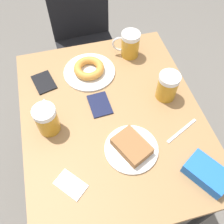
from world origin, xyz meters
TOP-DOWN VIEW (x-y plane):
  - ground_plane at (0.00, 0.00)m, footprint 8.00×8.00m
  - table at (0.00, 0.00)m, footprint 0.77×0.95m
  - chair at (0.02, 0.83)m, footprint 0.42×0.42m
  - plate_with_cake at (0.03, -0.18)m, footprint 0.21×0.21m
  - plate_with_donut at (-0.04, 0.27)m, footprint 0.25×0.25m
  - beer_mug_left at (0.26, 0.04)m, footprint 0.09×0.13m
  - beer_mug_center at (-0.27, 0.01)m, footprint 0.09×0.14m
  - beer_mug_right at (0.18, 0.34)m, footprint 0.13×0.09m
  - napkin_folded at (-0.22, -0.26)m, footprint 0.13×0.13m
  - fork at (0.26, -0.15)m, footprint 0.16×0.08m
  - passport_near_edge at (-0.04, 0.06)m, footprint 0.10×0.13m
  - passport_far_edge at (-0.26, 0.26)m, footprint 0.12×0.14m
  - blue_pouch at (0.26, -0.35)m, footprint 0.17×0.18m

SIDE VIEW (x-z plane):
  - ground_plane at x=0.00m, z-range 0.00..0.00m
  - chair at x=0.02m, z-range 0.10..0.98m
  - table at x=0.00m, z-range 0.31..1.08m
  - fork at x=0.26m, z-range 0.77..0.78m
  - napkin_folded at x=-0.22m, z-range 0.77..0.78m
  - passport_near_edge at x=-0.04m, z-range 0.77..0.78m
  - passport_far_edge at x=-0.26m, z-range 0.77..0.78m
  - plate_with_cake at x=0.03m, z-range 0.77..0.81m
  - plate_with_donut at x=-0.04m, z-range 0.77..0.81m
  - blue_pouch at x=0.26m, z-range 0.77..0.82m
  - beer_mug_left at x=0.26m, z-range 0.77..0.90m
  - beer_mug_center at x=-0.27m, z-range 0.77..0.90m
  - beer_mug_right at x=0.18m, z-range 0.77..0.90m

